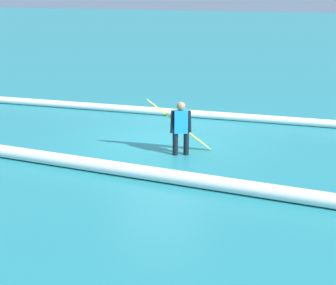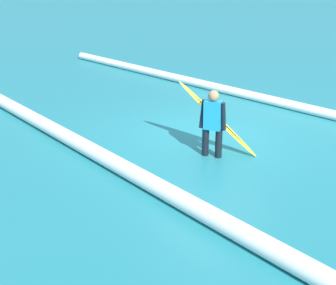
# 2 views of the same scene
# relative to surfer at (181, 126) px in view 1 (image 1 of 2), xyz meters

# --- Properties ---
(ground_plane) EXTENTS (156.43, 156.43, 0.00)m
(ground_plane) POSITION_rel_surfer_xyz_m (0.96, -0.95, -0.76)
(ground_plane) COLOR teal
(surfer) EXTENTS (0.48, 0.34, 1.38)m
(surfer) POSITION_rel_surfer_xyz_m (0.00, 0.00, 0.00)
(surfer) COLOR black
(surfer) RESTS_ON ground_plane
(surfboard) EXTENTS (1.65, 0.96, 1.44)m
(surfboard) POSITION_rel_surfer_xyz_m (0.13, -0.28, -0.06)
(surfboard) COLOR yellow
(surfboard) RESTS_ON ground_plane
(wave_crest_foreground) EXTENTS (17.51, 1.51, 0.24)m
(wave_crest_foreground) POSITION_rel_surfer_xyz_m (1.17, -3.79, -0.64)
(wave_crest_foreground) COLOR white
(wave_crest_foreground) RESTS_ON ground_plane
(wave_crest_midground) EXTENTS (24.61, 1.01, 0.31)m
(wave_crest_midground) POSITION_rel_surfer_xyz_m (-1.07, 1.95, -0.61)
(wave_crest_midground) COLOR white
(wave_crest_midground) RESTS_ON ground_plane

